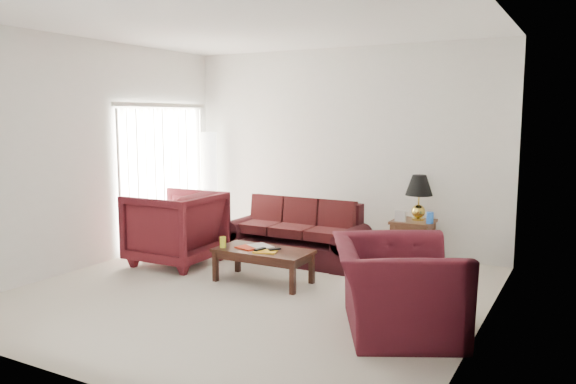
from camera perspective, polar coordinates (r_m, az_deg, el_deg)
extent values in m
plane|color=silver|center=(6.56, -3.63, -10.02)|extent=(5.00, 5.00, 0.00)
cube|color=silver|center=(8.79, -12.52, 1.55)|extent=(0.10, 2.00, 2.16)
cube|color=black|center=(8.42, -2.00, -1.54)|extent=(0.38, 0.20, 0.38)
cube|color=#B3B3B7|center=(7.71, 11.36, -2.41)|extent=(0.15, 0.06, 0.15)
cylinder|color=#1B54B4|center=(7.65, 14.22, -2.55)|extent=(0.10, 0.10, 0.15)
cube|color=silver|center=(8.02, 11.64, -1.94)|extent=(0.19, 0.21, 0.06)
imported|color=#461016|center=(7.76, -11.36, -3.57)|extent=(1.12, 1.09, 0.99)
imported|color=#3C0D16|center=(5.38, 10.89, -9.49)|extent=(1.58, 1.65, 0.83)
cube|color=#B22811|center=(6.85, -4.14, -5.66)|extent=(0.31, 0.27, 0.02)
cube|color=beige|center=(6.90, -2.81, -5.53)|extent=(0.38, 0.34, 0.02)
cube|color=gold|center=(6.65, -2.32, -6.05)|extent=(0.31, 0.26, 0.02)
cube|color=black|center=(6.68, -2.87, -5.81)|extent=(0.08, 0.17, 0.02)
cube|color=black|center=(6.67, -1.36, -5.82)|extent=(0.12, 0.15, 0.02)
cylinder|color=#CAD52F|center=(6.91, -6.63, -5.08)|extent=(0.10, 0.10, 0.13)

